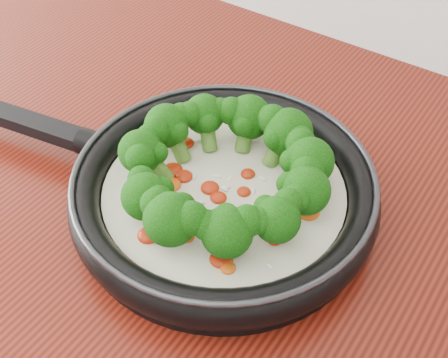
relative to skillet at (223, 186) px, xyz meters
The scene contains 1 object.
skillet is the anchor object (origin of this frame).
Camera 1 is at (0.28, 0.72, 1.39)m, focal length 46.68 mm.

